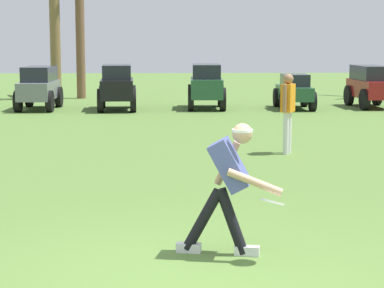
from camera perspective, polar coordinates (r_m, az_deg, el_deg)
The scene contains 10 objects.
ground_plane at distance 7.14m, azimuth 0.06°, elevation -10.36°, with size 80.00×80.00×0.00m, color #517332.
frisbee_thrower at distance 7.77m, azimuth 2.80°, elevation -2.82°, with size 1.08×0.61×1.39m.
frisbee_in_flight at distance 7.57m, azimuth 6.15°, elevation -4.41°, with size 0.34×0.34×0.10m.
teammate_near_sideline at distance 14.63m, azimuth 7.31°, elevation 2.91°, with size 0.33×0.47×1.56m.
parked_car_slot_a at distance 23.91m, azimuth -11.57°, elevation 4.32°, with size 1.19×2.42×1.34m.
parked_car_slot_b at distance 23.40m, azimuth -5.73°, elevation 4.42°, with size 1.27×2.39×1.40m.
parked_car_slot_c at distance 23.71m, azimuth 1.10°, elevation 4.51°, with size 1.23×2.38×1.40m.
parked_car_slot_d at distance 23.83m, azimuth 7.80°, elevation 4.02°, with size 1.11×2.21×1.10m.
parked_car_slot_e at distance 24.78m, azimuth 13.48°, elevation 4.40°, with size 1.26×2.45×1.34m.
palm_tree_left_of_centre at distance 27.93m, azimuth -8.53°, elevation 10.23°, with size 3.32×3.39×5.42m.
Camera 1 is at (-0.23, -6.77, 2.28)m, focal length 70.00 mm.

